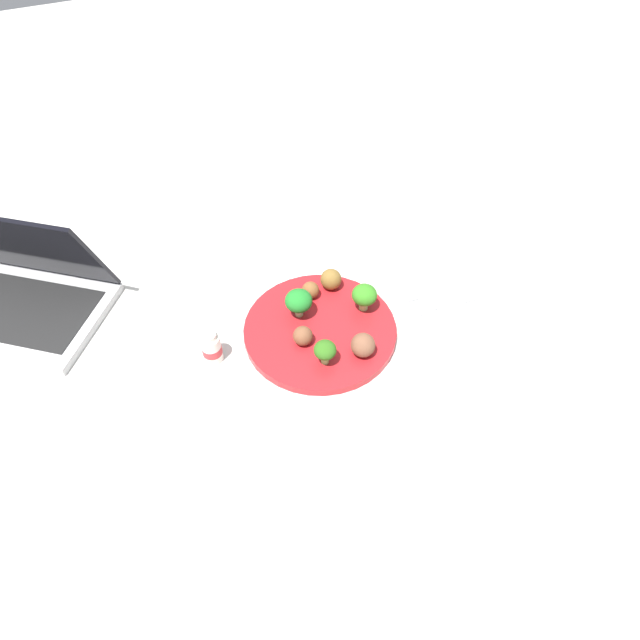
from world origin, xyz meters
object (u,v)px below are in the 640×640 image
meatball_front_right (303,336)px  meatball_front_left (310,290)px  meatball_center (331,279)px  napkin (441,299)px  plate (320,330)px  fork (442,305)px  broccoli_floret_back_left (299,301)px  laptop (19,293)px  broccoli_floret_near_rim (364,295)px  meatball_near_rim (363,345)px  knife (434,292)px  yogurt_bottle (212,348)px  broccoli_floret_mid_left (325,350)px

meatball_front_right → meatball_front_left: size_ratio=1.08×
meatball_center → napkin: 0.22m
plate → meatball_front_left: (-0.02, -0.08, 0.02)m
meatball_center → fork: meatball_center is taller
broccoli_floret_back_left → laptop: 0.53m
meatball_front_right → laptop: size_ratio=0.09×
broccoli_floret_near_rim → meatball_near_rim: bearing=60.4°
meatball_front_right → meatball_near_rim: meatball_near_rim is taller
knife → laptop: bearing=-23.3°
meatball_front_right → fork: size_ratio=0.29×
plate → yogurt_bottle: size_ratio=4.28×
meatball_center → meatball_near_rim: 0.17m
plate → fork: plate is taller
fork → laptop: (0.72, -0.35, 0.03)m
meatball_center → napkin: meatball_center is taller
meatball_center → knife: bearing=152.4°
broccoli_floret_near_rim → meatball_front_right: broccoli_floret_near_rim is taller
broccoli_floret_near_rim → laptop: bearing=-27.3°
meatball_front_left → laptop: size_ratio=0.09×
meatball_center → meatball_front_right: meatball_center is taller
broccoli_floret_near_rim → meatball_near_rim: size_ratio=1.27×
meatball_front_right → knife: size_ratio=0.24×
meatball_front_right → knife: (-0.29, -0.01, -0.03)m
meatball_center → meatball_front_right: 0.15m
meatball_front_left → laptop: 0.55m
broccoli_floret_back_left → laptop: (0.46, -0.26, -0.01)m
meatball_center → meatball_front_left: bearing=7.4°
broccoli_floret_near_rim → napkin: 0.17m
broccoli_floret_mid_left → meatball_front_right: 0.06m
meatball_near_rim → laptop: bearing=-36.8°
napkin → knife: 0.02m
plate → broccoli_floret_back_left: broccoli_floret_back_left is taller
broccoli_floret_near_rim → fork: bearing=160.6°
meatball_front_left → meatball_near_rim: size_ratio=0.76×
fork → meatball_front_left: bearing=-29.1°
broccoli_floret_back_left → broccoli_floret_near_rim: size_ratio=1.04×
fork → knife: (-0.00, -0.04, -0.00)m
plate → meatball_center: bearing=-127.0°
napkin → yogurt_bottle: size_ratio=2.60×
meatball_front_right → yogurt_bottle: (0.15, -0.05, -0.00)m
broccoli_floret_back_left → broccoli_floret_mid_left: size_ratio=1.17×
broccoli_floret_mid_left → yogurt_bottle: same height
broccoli_floret_back_left → meatball_center: size_ratio=1.39×
napkin → laptop: 0.80m
meatball_front_right → laptop: bearing=-36.4°
napkin → broccoli_floret_mid_left: bearing=10.0°
meatball_front_left → fork: meatball_front_left is taller
knife → plate: bearing=-1.9°
meatball_front_right → meatball_front_left: 0.12m
broccoli_floret_mid_left → meatball_near_rim: (-0.07, 0.01, -0.01)m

